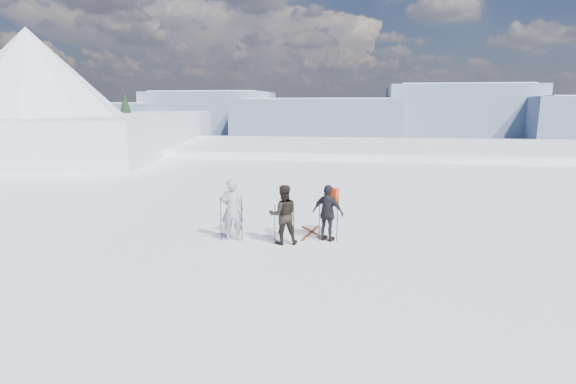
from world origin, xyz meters
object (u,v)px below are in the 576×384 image
object	(u,v)px
skier_dark	(283,215)
skis_loose	(313,233)
skier_pack	(328,213)
skier_grey	(232,210)

from	to	relation	value
skier_dark	skis_loose	world-z (taller)	skier_dark
skis_loose	skier_pack	bearing A→B (deg)	-52.73
skier_dark	skier_pack	world-z (taller)	skier_dark
skier_dark	skier_pack	bearing A→B (deg)	-174.39
skier_grey	skis_loose	size ratio (longest dim) A/B	1.09
skier_grey	skier_pack	xyz separation A→B (m)	(2.76, 0.36, -0.08)
skier_pack	skis_loose	size ratio (longest dim) A/B	0.99
skier_grey	skier_pack	distance (m)	2.78
skier_grey	skis_loose	bearing A→B (deg)	-163.95
skier_grey	skier_dark	world-z (taller)	skier_grey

